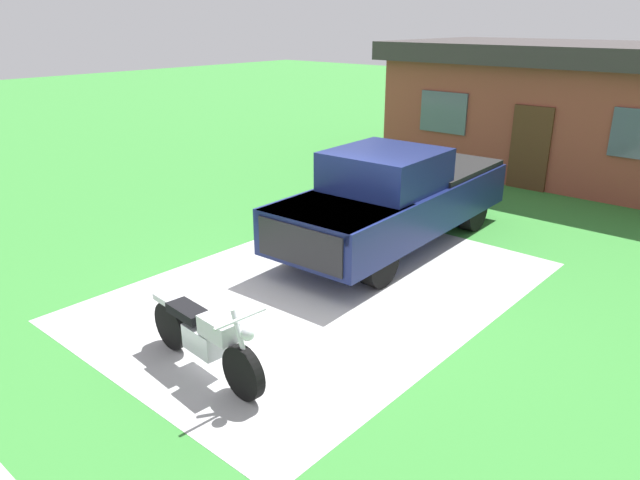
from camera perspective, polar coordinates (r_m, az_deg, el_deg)
name	(u,v)px	position (r m, az deg, el deg)	size (l,w,h in m)	color
ground_plane	(324,290)	(9.55, 0.39, -4.84)	(80.00, 80.00, 0.00)	#348032
driveway_pad	(324,290)	(9.55, 0.39, -4.83)	(5.06, 7.25, 0.01)	#B1B1B1
motorcycle	(205,337)	(7.40, -11.08, -9.23)	(2.21, 0.70, 1.09)	black
pickup_truck	(397,196)	(11.30, 7.45, 4.25)	(2.25, 5.71, 1.90)	black
neighbor_house	(570,108)	(18.09, 23.06, 11.69)	(9.60, 5.60, 3.50)	brown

